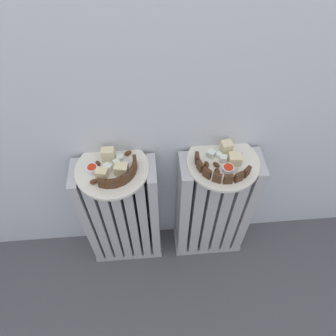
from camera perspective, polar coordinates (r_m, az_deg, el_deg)
The scene contains 39 objects.
ground_plane at distance 1.59m, azimuth 0.88°, elevation -22.60°, with size 6.00×6.00×0.00m, color #4C4C51.
radiator_left at distance 1.41m, azimuth -8.18°, elevation -8.52°, with size 0.32×0.14×0.64m.
radiator_right at distance 1.43m, azimuth 8.06°, elevation -7.40°, with size 0.32×0.14×0.64m.
plate_left at distance 1.14m, azimuth -10.04°, elevation -0.20°, with size 0.26×0.26×0.01m, color silver.
plate_right at distance 1.16m, azimuth 9.87°, elevation 1.06°, with size 0.26×0.26×0.01m, color silver.
dark_cake_slice_left_0 at distance 1.08m, azimuth -11.74°, elevation -2.74°, with size 0.03×0.01×0.04m, color #472B19.
dark_cake_slice_left_1 at distance 1.07m, azimuth -10.32°, elevation -2.84°, with size 0.03×0.01×0.04m, color #472B19.
dark_cake_slice_left_2 at distance 1.07m, azimuth -8.89°, elevation -2.55°, with size 0.03×0.01×0.04m, color #472B19.
dark_cake_slice_left_3 at distance 1.07m, azimuth -7.61°, elevation -1.90°, with size 0.03×0.01×0.04m, color #472B19.
dark_cake_slice_left_4 at distance 1.09m, azimuth -6.64°, elevation -0.99°, with size 0.03×0.01×0.04m, color #472B19.
dark_cake_slice_left_5 at distance 1.10m, azimuth -6.08°, elevation 0.08°, with size 0.03×0.01×0.04m, color #472B19.
dark_cake_slice_left_6 at distance 1.12m, azimuth -5.99°, elevation 1.18°, with size 0.03×0.01×0.04m, color #472B19.
marble_cake_slice_left_0 at distance 1.10m, azimuth -11.80°, elevation -0.99°, with size 0.04×0.03×0.04m, color beige.
marble_cake_slice_left_1 at distance 1.15m, azimuth -10.72°, elevation 2.42°, with size 0.05×0.03×0.05m, color beige.
marble_cake_slice_left_2 at distance 1.10m, azimuth -8.39°, elevation -0.22°, with size 0.04×0.04×0.04m, color beige.
turkish_delight_left_0 at distance 1.13m, azimuth -9.26°, elevation 0.95°, with size 0.02×0.02×0.02m, color white.
turkish_delight_left_1 at distance 1.12m, azimuth -10.80°, elevation 0.06°, with size 0.03×0.03×0.03m, color white.
turkish_delight_left_2 at distance 1.15m, azimuth -8.62°, elevation 1.80°, with size 0.02×0.02×0.02m, color white.
medjool_date_left_0 at distance 1.15m, azimuth -12.51°, elevation 0.78°, with size 0.02×0.02×0.02m, color #4C2814.
medjool_date_left_1 at distance 1.16m, azimuth -7.22°, elevation 2.68°, with size 0.03×0.02×0.02m, color #4C2814.
medjool_date_left_2 at distance 1.10m, azimuth -13.24°, elevation -2.41°, with size 0.03×0.02×0.02m, color #4C2814.
jam_bowl_left at distance 1.13m, azimuth -13.48°, elevation -0.15°, with size 0.04×0.04×0.02m.
dark_cake_slice_right_0 at distance 1.13m, azimuth 5.23°, elevation 1.79°, with size 0.03×0.01×0.04m, color #472B19.
dark_cake_slice_right_1 at distance 1.10m, azimuth 5.79°, elevation 0.32°, with size 0.03×0.01×0.04m, color #472B19.
dark_cake_slice_right_2 at distance 1.09m, azimuth 7.05°, elevation -0.95°, with size 0.03×0.01×0.04m, color #472B19.
dark_cake_slice_right_3 at distance 1.08m, azimuth 8.83°, elevation -1.78°, with size 0.03×0.01×0.04m, color #472B19.
dark_cake_slice_right_4 at distance 1.08m, azimuth 10.82°, elevation -2.02°, with size 0.03×0.01×0.04m, color #472B19.
dark_cake_slice_right_5 at distance 1.10m, azimuth 12.66°, elevation -1.62°, with size 0.03×0.01×0.04m, color #472B19.
dark_cake_slice_right_6 at distance 1.12m, azimuth 14.02°, elevation -0.68°, with size 0.03×0.01×0.04m, color #472B19.
marble_cake_slice_right_0 at distance 1.17m, azimuth 10.46°, elevation 3.71°, with size 0.04×0.04×0.05m, color beige.
marble_cake_slice_right_1 at distance 1.15m, azimuth 11.96°, elevation 1.60°, with size 0.04×0.04×0.04m, color beige.
turkish_delight_right_0 at distance 1.15m, azimuth 9.92°, elevation 1.66°, with size 0.02×0.02×0.02m, color white.
turkish_delight_right_1 at distance 1.16m, azimuth 9.06°, elevation 2.31°, with size 0.02×0.02×0.02m, color white.
turkish_delight_right_2 at distance 1.15m, azimuth 7.76°, elevation 2.56°, with size 0.03×0.03×0.03m, color white.
medjool_date_right_0 at distance 1.11m, azimuth 8.84°, elevation -0.61°, with size 0.03×0.02×0.01m, color #4C2814.
medjool_date_right_1 at distance 1.13m, azimuth 6.96°, elevation 0.64°, with size 0.03×0.02×0.01m, color #4C2814.
medjool_date_right_2 at distance 1.13m, azimuth 8.71°, elevation 0.59°, with size 0.03×0.02×0.02m, color #4C2814.
jam_bowl_right at distance 1.12m, azimuth 10.77°, elevation -0.13°, with size 0.04×0.04×0.02m.
fork at distance 1.17m, azimuth 12.58°, elevation 1.36°, with size 0.05×0.10×0.00m.
Camera 1 is at (-0.06, -0.43, 1.53)m, focal length 33.84 mm.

